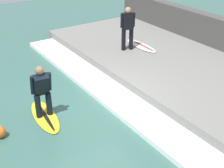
# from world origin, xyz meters

# --- Properties ---
(ground_plane) EXTENTS (28.00, 28.00, 0.00)m
(ground_plane) POSITION_xyz_m (0.00, 0.00, 0.00)
(ground_plane) COLOR #386056
(concrete_ledge) EXTENTS (4.40, 12.43, 0.41)m
(concrete_ledge) POSITION_xyz_m (3.39, 0.00, 0.20)
(concrete_ledge) COLOR slate
(concrete_ledge) RESTS_ON ground_plane
(wave_foam_crest) EXTENTS (1.03, 11.81, 0.15)m
(wave_foam_crest) POSITION_xyz_m (0.68, 0.00, 0.07)
(wave_foam_crest) COLOR white
(wave_foam_crest) RESTS_ON ground_plane
(surfboard_riding) EXTENTS (0.75, 1.85, 0.07)m
(surfboard_riding) POSITION_xyz_m (-1.47, 0.52, 0.03)
(surfboard_riding) COLOR yellow
(surfboard_riding) RESTS_ON ground_plane
(surfer_riding) EXTENTS (0.56, 0.46, 1.47)m
(surfer_riding) POSITION_xyz_m (-1.47, 0.52, 0.88)
(surfer_riding) COLOR black
(surfer_riding) RESTS_ON surfboard_riding
(surfer_waiting_near) EXTENTS (0.53, 0.37, 1.62)m
(surfer_waiting_near) POSITION_xyz_m (2.77, 2.46, 1.32)
(surfer_waiting_near) COLOR black
(surfer_waiting_near) RESTS_ON concrete_ledge
(surfboard_waiting_near) EXTENTS (0.54, 1.70, 0.07)m
(surfboard_waiting_near) POSITION_xyz_m (3.42, 2.42, 0.44)
(surfboard_waiting_near) COLOR white
(surfboard_waiting_near) RESTS_ON concrete_ledge
(marker_buoy) EXTENTS (0.31, 0.31, 0.31)m
(marker_buoy) POSITION_xyz_m (-2.75, 0.31, 0.15)
(marker_buoy) COLOR orange
(marker_buoy) RESTS_ON ground_plane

